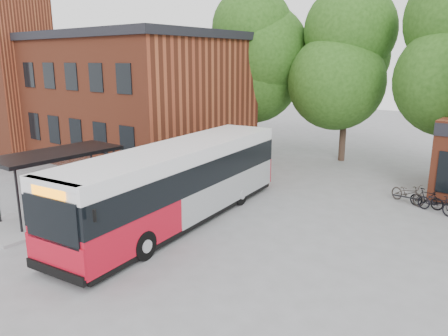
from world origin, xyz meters
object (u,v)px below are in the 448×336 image
Objects in this scene: bicycle_3 at (427,199)px; bicycle_2 at (437,203)px; city_bus at (179,184)px; bus_shelter at (60,183)px; bicycle_0 at (408,193)px.

bicycle_2 is at bearing -124.47° from bicycle_3.
city_bus reaches higher than bicycle_3.
city_bus is 11.58m from bicycle_3.
bicycle_3 is at bearing 69.61° from bicycle_2.
bus_shelter is 3.70× the size of bicycle_0.
city_bus is at bearing 141.76° from bicycle_3.
bus_shelter is at bearing 136.28° from bicycle_3.
bus_shelter is 16.98m from bicycle_2.
bus_shelter is 16.34m from bicycle_0.
bus_shelter is at bearing 157.38° from bicycle_0.
city_bus is at bearing 152.50° from bicycle_2.
city_bus is at bearing 164.42° from bicycle_0.
bus_shelter is 5.47m from city_bus.
city_bus is 11.15m from bicycle_0.
city_bus is 11.64m from bicycle_2.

